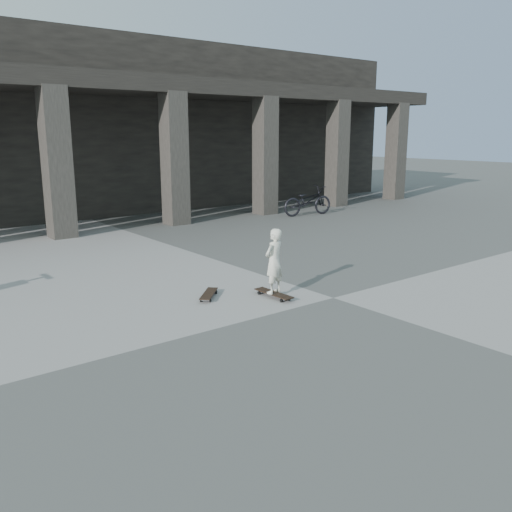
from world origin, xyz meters
TOP-DOWN VIEW (x-y plane):
  - ground at (0.00, 0.00)m, footprint 90.00×90.00m
  - colonnade at (-0.00, 13.77)m, footprint 28.00×8.82m
  - longboard at (-0.80, 0.66)m, footprint 0.22×0.84m
  - skateboard_spare at (-1.70, 1.34)m, footprint 0.64×0.63m
  - child at (-0.80, 0.66)m, footprint 0.47×0.37m
  - bicycle at (6.27, 7.30)m, footprint 1.99×0.93m

SIDE VIEW (x-z plane):
  - ground at x=0.00m, z-range 0.00..0.00m
  - skateboard_spare at x=-1.70m, z-range 0.02..0.11m
  - longboard at x=-0.80m, z-range 0.02..0.11m
  - bicycle at x=6.27m, z-range 0.00..1.01m
  - child at x=-0.80m, z-range 0.08..1.22m
  - colonnade at x=0.00m, z-range 0.03..6.03m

